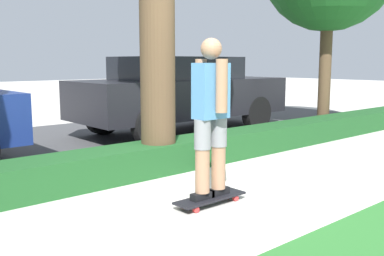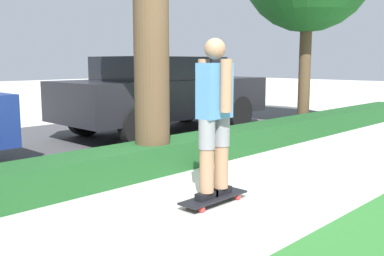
# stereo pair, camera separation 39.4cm
# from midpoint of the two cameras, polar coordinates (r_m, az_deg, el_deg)

# --- Properties ---
(ground_plane) EXTENTS (60.00, 60.00, 0.00)m
(ground_plane) POSITION_cam_midpoint_polar(r_m,az_deg,el_deg) (4.78, 3.81, -9.21)
(ground_plane) COLOR beige
(street_asphalt) EXTENTS (16.84, 5.00, 0.01)m
(street_asphalt) POSITION_cam_midpoint_polar(r_m,az_deg,el_deg) (8.06, -19.69, -2.36)
(street_asphalt) COLOR #474749
(street_asphalt) RESTS_ON ground_plane
(hedge_row) EXTENTS (16.84, 0.60, 0.39)m
(hedge_row) POSITION_cam_midpoint_polar(r_m,az_deg,el_deg) (5.85, -8.28, -4.02)
(hedge_row) COLOR #1E5123
(hedge_row) RESTS_ON ground_plane
(skateboard) EXTENTS (0.82, 0.24, 0.08)m
(skateboard) POSITION_cam_midpoint_polar(r_m,az_deg,el_deg) (4.64, 0.34, -8.88)
(skateboard) COLOR black
(skateboard) RESTS_ON ground_plane
(skater_person) EXTENTS (0.48, 0.41, 1.59)m
(skater_person) POSITION_cam_midpoint_polar(r_m,az_deg,el_deg) (4.46, 0.35, 1.77)
(skater_person) COLOR black
(skater_person) RESTS_ON skateboard
(parked_car_middle) EXTENTS (4.52, 1.84, 1.54)m
(parked_car_middle) POSITION_cam_midpoint_polar(r_m,az_deg,el_deg) (9.18, -4.79, 4.55)
(parked_car_middle) COLOR black
(parked_car_middle) RESTS_ON ground_plane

